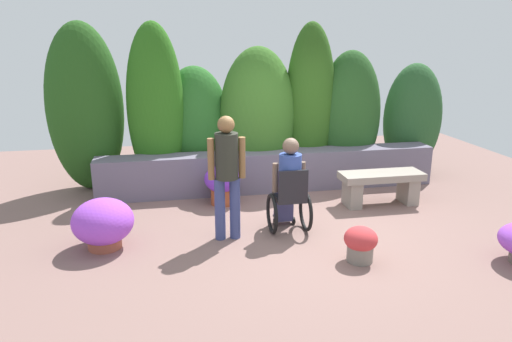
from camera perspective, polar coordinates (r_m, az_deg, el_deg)
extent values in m
plane|color=#80605A|center=(6.79, 4.99, -6.87)|extent=(11.50, 11.50, 0.00)
cube|color=slate|center=(8.31, 1.69, 0.03)|extent=(5.89, 0.49, 0.69)
ellipsoid|color=#25531A|center=(8.67, -19.80, 7.12)|extent=(1.28, 0.90, 2.86)
ellipsoid|color=#2B681A|center=(8.33, -11.94, 7.37)|extent=(0.96, 0.67, 2.86)
ellipsoid|color=#286424|center=(8.69, -7.31, 5.45)|extent=(1.24, 0.87, 2.12)
ellipsoid|color=#376A22|center=(8.54, 0.23, 6.54)|extent=(1.36, 0.95, 2.45)
ellipsoid|color=#2D5A1A|center=(8.73, 6.50, 8.01)|extent=(0.91, 0.64, 2.86)
ellipsoid|color=#255020|center=(9.04, 11.09, 6.53)|extent=(1.18, 0.83, 2.37)
ellipsoid|color=#275429|center=(9.81, 18.24, 6.00)|extent=(1.17, 0.82, 2.12)
cube|color=gray|center=(7.69, 11.44, -2.67)|extent=(0.20, 0.40, 0.42)
cube|color=gray|center=(8.10, 17.76, -2.18)|extent=(0.20, 0.40, 0.42)
cube|color=gray|center=(7.81, 14.82, -0.58)|extent=(1.32, 0.47, 0.11)
cube|color=black|center=(6.50, 4.01, -3.17)|extent=(0.40, 0.40, 0.06)
cube|color=black|center=(6.27, 4.47, -1.71)|extent=(0.40, 0.04, 0.40)
cube|color=black|center=(6.93, 3.26, -5.44)|extent=(0.28, 0.12, 0.03)
torus|color=black|center=(6.53, 1.93, -5.13)|extent=(0.05, 0.56, 0.56)
torus|color=black|center=(6.64, 5.98, -4.82)|extent=(0.05, 0.56, 0.56)
cylinder|color=black|center=(6.86, 2.26, -6.12)|extent=(0.03, 0.10, 0.10)
cylinder|color=black|center=(6.92, 4.53, -5.94)|extent=(0.03, 0.10, 0.10)
cube|color=#41406F|center=(6.56, 3.80, -1.98)|extent=(0.30, 0.40, 0.16)
cube|color=#41406F|center=(6.86, 3.33, -4.21)|extent=(0.26, 0.14, 0.43)
cylinder|color=#364D9C|center=(6.38, 4.12, -0.17)|extent=(0.30, 0.30, 0.50)
cylinder|color=brown|center=(6.41, 2.32, -0.80)|extent=(0.08, 0.08, 0.40)
cylinder|color=brown|center=(6.51, 5.58, -0.61)|extent=(0.08, 0.08, 0.40)
sphere|color=brown|center=(6.29, 4.18, 2.98)|extent=(0.22, 0.22, 0.22)
cylinder|color=#384278|center=(6.30, -4.34, -4.59)|extent=(0.14, 0.14, 0.84)
cylinder|color=#384278|center=(6.33, -2.54, -4.48)|extent=(0.14, 0.14, 0.84)
cylinder|color=#2B2D24|center=(6.10, -3.55, 1.79)|extent=(0.30, 0.30, 0.60)
cylinder|color=brown|center=(6.09, -5.41, 1.43)|extent=(0.09, 0.09, 0.54)
cylinder|color=brown|center=(6.14, -1.69, 1.61)|extent=(0.09, 0.09, 0.54)
sphere|color=brown|center=(6.01, -3.62, 5.58)|extent=(0.22, 0.22, 0.22)
cylinder|color=gray|center=(5.94, 12.34, -9.57)|extent=(0.31, 0.31, 0.21)
ellipsoid|color=#19391A|center=(5.89, 12.42, -8.33)|extent=(0.35, 0.35, 0.10)
ellipsoid|color=#C53639|center=(5.87, 12.45, -7.93)|extent=(0.40, 0.40, 0.29)
cylinder|color=#994D3A|center=(6.45, -17.68, -7.91)|extent=(0.42, 0.42, 0.20)
ellipsoid|color=#2E6534|center=(6.38, -17.81, -6.47)|extent=(0.46, 0.46, 0.20)
ellipsoid|color=#9F45D6|center=(6.35, -17.88, -5.74)|extent=(0.77, 0.77, 0.58)
cylinder|color=#A64A29|center=(7.69, -4.02, -2.86)|extent=(0.38, 0.38, 0.30)
ellipsoid|color=#346D23|center=(7.62, -4.05, -1.39)|extent=(0.42, 0.42, 0.15)
ellipsoid|color=purple|center=(7.60, -4.06, -0.93)|extent=(0.57, 0.57, 0.43)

